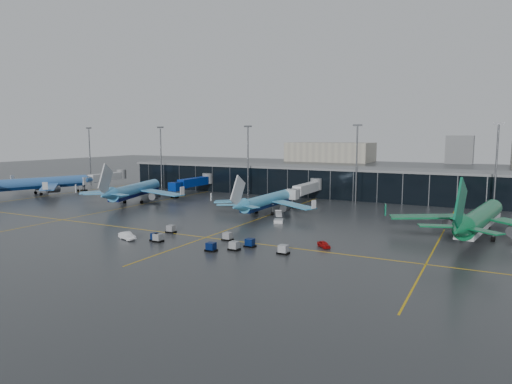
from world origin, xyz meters
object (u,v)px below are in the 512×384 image
at_px(airliner_klm_west, 43,176).
at_px(baggage_carts, 209,241).
at_px(service_van_white, 127,236).
at_px(airliner_aer_lingus, 481,206).
at_px(airliner_klm_near, 267,193).
at_px(mobile_airstair, 279,220).
at_px(service_van_red, 324,244).
at_px(airliner_arkefly, 135,183).

relative_size(airliner_klm_west, baggage_carts, 1.35).
distance_m(baggage_carts, service_van_white, 18.39).
relative_size(airliner_aer_lingus, baggage_carts, 1.38).
distance_m(airliner_klm_near, mobile_airstair, 15.05).
xyz_separation_m(airliner_aer_lingus, service_van_red, (-26.82, -23.69, -6.24)).
distance_m(airliner_klm_west, mobile_airstair, 102.70).
relative_size(baggage_carts, mobile_airstair, 8.63).
bearing_deg(service_van_white, mobile_airstair, -13.91).
xyz_separation_m(airliner_arkefly, service_van_white, (35.89, -42.19, -5.80)).
distance_m(airliner_klm_near, airliner_aer_lingus, 54.77).
bearing_deg(service_van_white, airliner_aer_lingus, -42.56).
bearing_deg(mobile_airstair, service_van_red, -66.67).
xyz_separation_m(airliner_arkefly, airliner_aer_lingus, (101.99, -5.87, 0.27)).
relative_size(airliner_klm_west, service_van_red, 11.73).
distance_m(airliner_klm_near, service_van_red, 41.53).
bearing_deg(airliner_klm_west, baggage_carts, -1.98).
bearing_deg(baggage_carts, airliner_aer_lingus, 33.49).
height_order(baggage_carts, service_van_white, baggage_carts).
height_order(airliner_klm_near, service_van_red, airliner_klm_near).
bearing_deg(airliner_arkefly, service_van_white, -66.99).
bearing_deg(airliner_aer_lingus, baggage_carts, -138.21).
bearing_deg(airliner_klm_west, mobile_airstair, 13.19).
bearing_deg(baggage_carts, service_van_red, 21.01).
xyz_separation_m(airliner_klm_west, baggage_carts, (99.33, -38.30, -5.97)).
xyz_separation_m(airliner_arkefly, baggage_carts, (53.75, -37.79, -5.84)).
height_order(airliner_klm_near, mobile_airstair, airliner_klm_near).
relative_size(airliner_arkefly, baggage_carts, 1.32).
height_order(airliner_klm_near, baggage_carts, airliner_klm_near).
height_order(service_van_red, service_van_white, service_van_white).
xyz_separation_m(airliner_klm_west, airliner_klm_near, (93.26, 0.64, -0.99)).
distance_m(airliner_aer_lingus, baggage_carts, 58.17).
xyz_separation_m(airliner_klm_west, service_van_white, (81.47, -42.71, -5.93)).
bearing_deg(service_van_red, mobile_airstair, 89.46).
height_order(airliner_klm_near, airliner_aer_lingus, airliner_aer_lingus).
bearing_deg(baggage_carts, airliner_klm_near, 98.85).
xyz_separation_m(airliner_arkefly, airliner_klm_near, (47.68, 1.15, -0.86)).
bearing_deg(airliner_klm_near, mobile_airstair, -52.45).
distance_m(airliner_klm_west, baggage_carts, 106.63).
relative_size(airliner_klm_west, service_van_white, 9.02).
bearing_deg(airliner_klm_west, airliner_aer_lingus, 16.63).
relative_size(airliner_klm_near, mobile_airstair, 9.91).
relative_size(service_van_red, service_van_white, 0.77).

